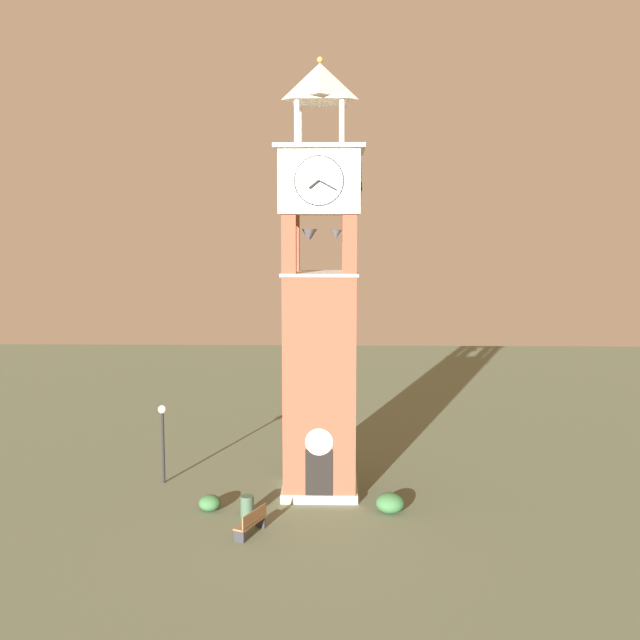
# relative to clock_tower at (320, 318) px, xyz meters

# --- Properties ---
(ground) EXTENTS (80.00, 80.00, 0.00)m
(ground) POSITION_rel_clock_tower_xyz_m (0.00, 0.00, -7.33)
(ground) COLOR #5B664C
(clock_tower) EXTENTS (3.52, 3.52, 17.70)m
(clock_tower) POSITION_rel_clock_tower_xyz_m (0.00, 0.00, 0.00)
(clock_tower) COLOR brown
(clock_tower) RESTS_ON ground
(park_bench) EXTENTS (1.07, 1.64, 0.95)m
(park_bench) POSITION_rel_clock_tower_xyz_m (-2.35, -4.61, -6.85)
(park_bench) COLOR brown
(park_bench) RESTS_ON ground
(lamp_post) EXTENTS (0.36, 0.36, 3.44)m
(lamp_post) POSITION_rel_clock_tower_xyz_m (-6.82, 0.90, -4.91)
(lamp_post) COLOR black
(lamp_post) RESTS_ON ground
(trash_bin) EXTENTS (0.52, 0.52, 0.80)m
(trash_bin) POSITION_rel_clock_tower_xyz_m (-2.73, -2.84, -6.93)
(trash_bin) COLOR #38513D
(trash_bin) RESTS_ON ground
(shrub_near_entry) EXTENTS (0.87, 0.87, 0.61)m
(shrub_near_entry) POSITION_rel_clock_tower_xyz_m (-4.26, -2.29, -7.03)
(shrub_near_entry) COLOR #336638
(shrub_near_entry) RESTS_ON ground
(shrub_left_of_tower) EXTENTS (1.20, 1.20, 0.67)m
(shrub_left_of_tower) POSITION_rel_clock_tower_xyz_m (-1.00, 2.07, -7.00)
(shrub_left_of_tower) COLOR #336638
(shrub_left_of_tower) RESTS_ON ground
(shrub_behind_bench) EXTENTS (1.12, 1.12, 0.76)m
(shrub_behind_bench) POSITION_rel_clock_tower_xyz_m (2.79, -2.32, -6.95)
(shrub_behind_bench) COLOR #336638
(shrub_behind_bench) RESTS_ON ground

